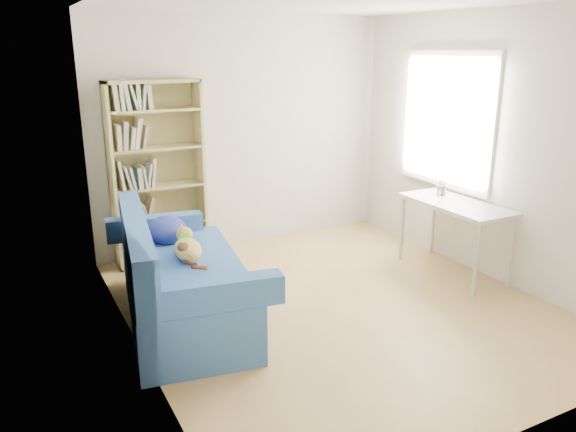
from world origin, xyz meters
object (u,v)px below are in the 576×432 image
Objects in this scene: desk at (455,210)px; pen_cup at (441,189)px; sofa at (178,280)px; bookshelf at (158,181)px.

pen_cup reaches higher than desk.
sofa is at bearing 174.04° from desk.
desk is (2.53, -1.73, -0.21)m from bookshelf.
bookshelf reaches higher than desk.
sofa reaches higher than pen_cup.
pen_cup is (2.86, 0.02, 0.46)m from sofa.
desk is at bearing -104.58° from pen_cup.
sofa is 1.74× the size of desk.
pen_cup is at bearing -28.61° from bookshelf.
pen_cup is at bearing 9.38° from sofa.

